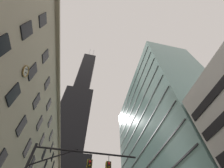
{
  "coord_description": "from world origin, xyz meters",
  "views": [
    {
      "loc": [
        -3.48,
        -8.0,
        1.81
      ],
      "look_at": [
        1.97,
        17.45,
        36.53
      ],
      "focal_mm": 23.06,
      "sensor_mm": 36.0,
      "label": 1
    }
  ],
  "objects": [
    {
      "name": "dark_skyscraper",
      "position": [
        -13.21,
        77.09,
        53.52
      ],
      "size": [
        29.82,
        29.82,
        188.36
      ],
      "color": "black",
      "rests_on": "ground"
    },
    {
      "name": "glass_office_midrise",
      "position": [
        18.0,
        25.0,
        23.73
      ],
      "size": [
        14.11,
        37.97,
        47.46
      ],
      "color": "gray",
      "rests_on": "ground"
    }
  ]
}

